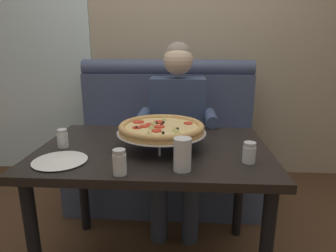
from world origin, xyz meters
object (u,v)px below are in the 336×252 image
shaker_parmesan (63,140)px  shaker_pepper_flakes (249,154)px  diner_main (177,123)px  pizza (161,128)px  drinking_glass (182,156)px  dining_table (154,164)px  shaker_oregano (120,164)px  plate_near_left (60,159)px  booth_bench (165,150)px

shaker_parmesan → shaker_pepper_flakes: bearing=-9.2°
diner_main → pizza: (-0.06, -0.61, 0.13)m
shaker_parmesan → drinking_glass: bearing=-22.1°
shaker_parmesan → pizza: bearing=3.3°
dining_table → shaker_oregano: shaker_oregano is taller
shaker_oregano → shaker_pepper_flakes: bearing=16.2°
dining_table → shaker_pepper_flakes: shaker_pepper_flakes is taller
shaker_pepper_flakes → shaker_parmesan: 0.94m
diner_main → plate_near_left: diner_main is taller
shaker_pepper_flakes → drinking_glass: bearing=-160.7°
diner_main → shaker_pepper_flakes: diner_main is taller
dining_table → pizza: bearing=-3.9°
dining_table → shaker_parmesan: (-0.47, -0.03, 0.14)m
booth_bench → pizza: (0.04, -0.87, 0.44)m
dining_table → shaker_pepper_flakes: 0.51m
shaker_oregano → plate_near_left: size_ratio=0.44×
pizza → shaker_pepper_flakes: pizza is taller
booth_bench → shaker_pepper_flakes: booth_bench is taller
shaker_pepper_flakes → shaker_parmesan: size_ratio=0.99×
pizza → shaker_oregano: bearing=-113.0°
booth_bench → dining_table: 0.90m
booth_bench → dining_table: bearing=-90.0°
plate_near_left → booth_bench: bearing=69.6°
drinking_glass → plate_near_left: bearing=173.8°
booth_bench → shaker_pepper_flakes: bearing=-66.7°
shaker_oregano → plate_near_left: shaker_oregano is taller
shaker_pepper_flakes → shaker_parmesan: bearing=170.8°
booth_bench → shaker_oregano: size_ratio=13.74×
booth_bench → shaker_oregano: 1.28m
booth_bench → drinking_glass: 1.23m
diner_main → pizza: diner_main is taller
diner_main → shaker_parmesan: bearing=-132.1°
drinking_glass → diner_main: bearing=93.1°
diner_main → pizza: size_ratio=2.78×
pizza → shaker_parmesan: pizza is taller
shaker_parmesan → plate_near_left: (0.06, -0.19, -0.03)m
dining_table → drinking_glass: size_ratio=8.31×
dining_table → shaker_oregano: bearing=-106.8°
booth_bench → pizza: bearing=-87.3°
shaker_oregano → shaker_parmesan: 0.48m
diner_main → shaker_parmesan: diner_main is taller
booth_bench → dining_table: size_ratio=1.25×
booth_bench → pizza: 0.98m
dining_table → shaker_parmesan: shaker_parmesan is taller
shaker_oregano → plate_near_left: 0.33m
booth_bench → plate_near_left: bearing=-110.4°
shaker_pepper_flakes → plate_near_left: 0.86m
diner_main → drinking_glass: 0.90m
booth_bench → shaker_parmesan: bearing=-117.5°
diner_main → drinking_glass: bearing=-86.9°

